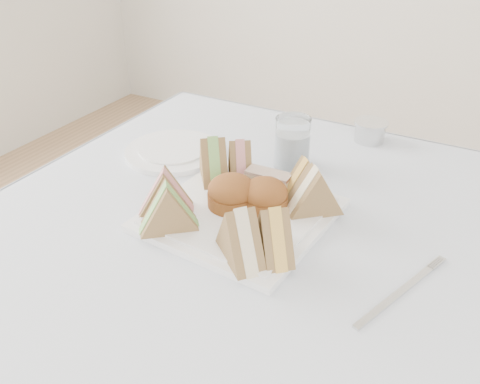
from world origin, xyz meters
The scene contains 17 objects.
tablecloth centered at (0.00, 0.00, 0.74)m, with size 1.02×1.02×0.01m, color silver.
serving_plate centered at (-0.08, 0.05, 0.75)m, with size 0.28×0.28×0.01m, color white.
sandwich_fl_a centered at (-0.19, -0.01, 0.80)m, with size 0.09×0.04×0.08m, color brown, non-canonical shape.
sandwich_fl_b centered at (-0.15, -0.05, 0.80)m, with size 0.09×0.04×0.08m, color brown, non-canonical shape.
sandwich_fr_a centered at (0.02, -0.02, 0.80)m, with size 0.09×0.04×0.08m, color brown, non-canonical shape.
sandwich_fr_b centered at (-0.02, -0.06, 0.80)m, with size 0.10×0.04×0.09m, color brown, non-canonical shape.
sandwich_bl_a centered at (-0.18, 0.12, 0.80)m, with size 0.10×0.04×0.09m, color brown, non-canonical shape.
sandwich_bl_b centered at (-0.14, 0.16, 0.80)m, with size 0.08×0.04×0.07m, color brown, non-canonical shape.
sandwich_br_a centered at (0.03, 0.11, 0.80)m, with size 0.09×0.04×0.08m, color brown, non-canonical shape.
sandwich_br_b centered at (-0.01, 0.15, 0.80)m, with size 0.08×0.04×0.07m, color brown, non-canonical shape.
scone_left centered at (-0.10, 0.06, 0.79)m, with size 0.08×0.08×0.06m, color brown.
scone_right centered at (-0.05, 0.08, 0.78)m, with size 0.08×0.08×0.05m, color brown.
pastry_slice centered at (-0.07, 0.13, 0.78)m, with size 0.08×0.03×0.04m, color beige.
side_plate centered at (-0.31, 0.19, 0.75)m, with size 0.20×0.20×0.01m, color white.
water_glass centered at (-0.08, 0.26, 0.80)m, with size 0.07×0.07×0.10m, color white.
tea_strainer centered at (0.02, 0.45, 0.77)m, with size 0.07×0.07×0.04m, color silver.
fork centered at (0.20, -0.02, 0.75)m, with size 0.01×0.18×0.00m, color silver.
Camera 1 is at (0.26, -0.57, 1.22)m, focal length 38.00 mm.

